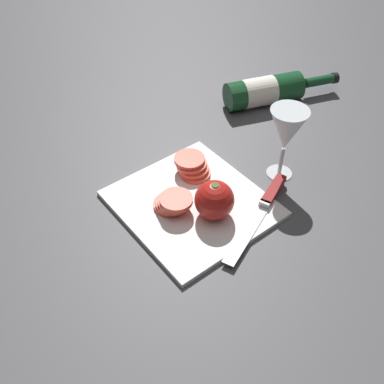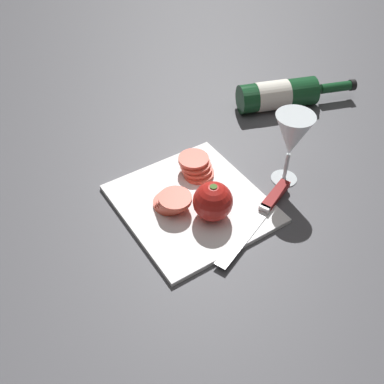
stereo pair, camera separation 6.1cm
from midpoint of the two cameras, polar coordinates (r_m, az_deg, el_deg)
The scene contains 8 objects.
ground_plane at distance 0.93m, azimuth 3.09°, elevation -5.55°, with size 3.00×3.00×0.00m, color #4C4C51.
cutting_board at distance 0.98m, azimuth 1.79°, elevation -1.54°, with size 0.31×0.29×0.01m.
wine_bottle at distance 1.29m, azimuth 12.54°, elevation 11.96°, with size 0.17×0.34×0.08m.
wine_glass at distance 1.00m, azimuth 14.30°, elevation 6.72°, with size 0.08×0.08×0.18m.
whole_tomato at distance 0.92m, azimuth 4.57°, elevation -1.25°, with size 0.08×0.08×0.08m.
knife at distance 0.98m, azimuth 11.44°, elevation -1.60°, with size 0.13×0.27×0.01m.
tomato_slice_stack_near at distance 0.95m, azimuth -0.68°, elevation -1.18°, with size 0.09×0.07×0.04m.
tomato_slice_stack_far at distance 1.03m, azimuth 2.23°, elevation 3.23°, with size 0.09×0.07×0.04m.
Camera 2 is at (-0.49, 0.34, 0.71)m, focal length 42.00 mm.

